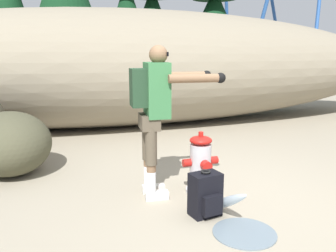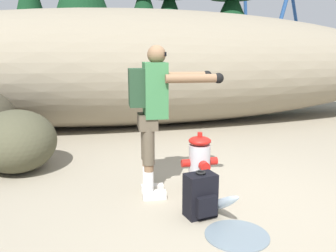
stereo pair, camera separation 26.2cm
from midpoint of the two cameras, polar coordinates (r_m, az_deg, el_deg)
ground_plane at (r=4.00m, az=7.42°, el=-12.28°), size 56.00×56.00×0.04m
dirt_embankment at (r=7.93m, az=-6.46°, el=9.34°), size 13.84×3.20×2.52m
fire_hydrant at (r=4.10m, az=3.46°, el=-6.34°), size 0.43×0.38×0.72m
hydrant_water_jet at (r=3.58m, az=7.74°, el=-13.52°), size 0.58×1.17×0.60m
utility_worker at (r=3.82m, az=-3.91°, el=3.64°), size 1.00×0.59×1.69m
spare_backpack at (r=3.58m, az=4.00°, el=-11.12°), size 0.33×0.32×0.47m
boulder_large at (r=5.16m, az=-25.61°, el=-2.59°), size 1.24×1.32×0.85m
pine_tree_right at (r=14.23m, az=-7.26°, el=19.25°), size 1.97×1.97×6.31m
pine_tree_far_right at (r=15.23m, az=-3.10°, el=18.45°), size 2.32×2.32×6.29m
pine_tree_ridge_end at (r=14.74m, az=6.99°, el=18.15°), size 2.69×2.69×6.03m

